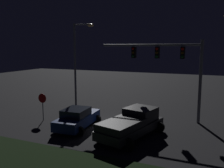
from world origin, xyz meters
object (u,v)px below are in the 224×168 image
at_px(car_sedan, 77,118).
at_px(stop_sign, 42,102).
at_px(pickup_truck, 133,122).
at_px(street_lamp_left, 79,55).
at_px(traffic_signal_gantry, 169,60).

xyz_separation_m(car_sedan, stop_sign, (-3.57, 0.52, 0.82)).
relative_size(pickup_truck, stop_sign, 2.57).
bearing_deg(car_sedan, street_lamp_left, 25.40).
bearing_deg(car_sedan, traffic_signal_gantry, -54.03).
bearing_deg(car_sedan, pickup_truck, -96.41).
relative_size(pickup_truck, traffic_signal_gantry, 0.69).
bearing_deg(stop_sign, pickup_truck, -4.92).
distance_m(car_sedan, stop_sign, 3.70).
relative_size(traffic_signal_gantry, stop_sign, 3.73).
bearing_deg(traffic_signal_gantry, pickup_truck, -105.09).
xyz_separation_m(street_lamp_left, stop_sign, (-0.07, -5.62, -3.61)).
bearing_deg(pickup_truck, car_sedan, 102.02).
relative_size(car_sedan, street_lamp_left, 0.55).
bearing_deg(street_lamp_left, pickup_truck, -38.78).
height_order(street_lamp_left, stop_sign, street_lamp_left).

